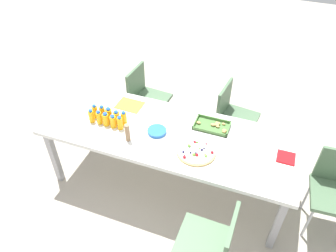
% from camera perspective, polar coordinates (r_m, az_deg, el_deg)
% --- Properties ---
extents(ground_plane, '(12.00, 12.00, 0.00)m').
position_cam_1_polar(ground_plane, '(3.55, 0.01, -9.88)').
color(ground_plane, '#B2A899').
extents(party_table, '(2.38, 0.86, 0.74)m').
position_cam_1_polar(party_table, '(3.05, 0.01, -1.93)').
color(party_table, silver).
rests_on(party_table, ground_plane).
extents(chair_near_right, '(0.41, 0.41, 0.83)m').
position_cam_1_polar(chair_near_right, '(2.62, 7.72, -19.49)').
color(chair_near_right, '#4C6B4C').
rests_on(chair_near_right, ground_plane).
extents(chair_far_left, '(0.43, 0.43, 0.83)m').
position_cam_1_polar(chair_far_left, '(3.88, -4.00, 5.42)').
color(chair_far_left, '#4C6B4C').
rests_on(chair_far_left, ground_plane).
extents(chair_end, '(0.42, 0.42, 0.83)m').
position_cam_1_polar(chair_end, '(3.23, 27.25, -9.45)').
color(chair_end, '#4C6B4C').
rests_on(chair_end, ground_plane).
extents(chair_far_right, '(0.45, 0.45, 0.83)m').
position_cam_1_polar(chair_far_right, '(3.66, 11.23, 2.12)').
color(chair_far_right, '#4C6B4C').
rests_on(chair_far_right, ground_plane).
extents(juice_bottle_0, '(0.05, 0.05, 0.14)m').
position_cam_1_polar(juice_bottle_0, '(3.17, -13.24, 1.68)').
color(juice_bottle_0, '#FAAD14').
rests_on(juice_bottle_0, party_table).
extents(juice_bottle_1, '(0.05, 0.05, 0.14)m').
position_cam_1_polar(juice_bottle_1, '(3.14, -11.95, 1.43)').
color(juice_bottle_1, '#F9AE14').
rests_on(juice_bottle_1, party_table).
extents(juice_bottle_2, '(0.06, 0.06, 0.14)m').
position_cam_1_polar(juice_bottle_2, '(3.10, -10.82, 1.13)').
color(juice_bottle_2, '#FAAE14').
rests_on(juice_bottle_2, party_table).
extents(juice_bottle_3, '(0.06, 0.06, 0.13)m').
position_cam_1_polar(juice_bottle_3, '(3.07, -9.58, 0.75)').
color(juice_bottle_3, '#FAAC14').
rests_on(juice_bottle_3, party_table).
extents(juice_bottle_4, '(0.05, 0.05, 0.14)m').
position_cam_1_polar(juice_bottle_4, '(3.04, -8.41, 0.50)').
color(juice_bottle_4, '#FAAD14').
rests_on(juice_bottle_4, party_table).
extents(juice_bottle_5, '(0.05, 0.05, 0.14)m').
position_cam_1_polar(juice_bottle_5, '(3.22, -12.63, 2.49)').
color(juice_bottle_5, '#FAAB14').
rests_on(juice_bottle_5, party_table).
extents(juice_bottle_6, '(0.05, 0.05, 0.15)m').
position_cam_1_polar(juice_bottle_6, '(3.18, -11.39, 2.28)').
color(juice_bottle_6, '#F9AC14').
rests_on(juice_bottle_6, party_table).
extents(juice_bottle_7, '(0.06, 0.06, 0.15)m').
position_cam_1_polar(juice_bottle_7, '(3.15, -10.28, 1.94)').
color(juice_bottle_7, '#F9AC14').
rests_on(juice_bottle_7, party_table).
extents(juice_bottle_8, '(0.06, 0.06, 0.13)m').
position_cam_1_polar(juice_bottle_8, '(3.12, -8.98, 1.53)').
color(juice_bottle_8, '#FAAE14').
rests_on(juice_bottle_8, party_table).
extents(juice_bottle_9, '(0.05, 0.05, 0.14)m').
position_cam_1_polar(juice_bottle_9, '(3.09, -7.70, 1.31)').
color(juice_bottle_9, '#F9AD14').
rests_on(juice_bottle_9, party_table).
extents(fruit_pizza, '(0.34, 0.34, 0.05)m').
position_cam_1_polar(fruit_pizza, '(2.83, 4.93, -4.44)').
color(fruit_pizza, tan).
rests_on(fruit_pizza, party_table).
extents(snack_tray, '(0.33, 0.21, 0.04)m').
position_cam_1_polar(snack_tray, '(3.09, 7.82, 0.02)').
color(snack_tray, '#477238').
rests_on(snack_tray, party_table).
extents(plate_stack, '(0.18, 0.18, 0.03)m').
position_cam_1_polar(plate_stack, '(3.00, -1.96, -0.91)').
color(plate_stack, blue).
rests_on(plate_stack, party_table).
extents(napkin_stack, '(0.15, 0.15, 0.01)m').
position_cam_1_polar(napkin_stack, '(2.95, 19.91, -5.21)').
color(napkin_stack, red).
rests_on(napkin_stack, party_table).
extents(cardboard_tube, '(0.04, 0.04, 0.18)m').
position_cam_1_polar(cardboard_tube, '(2.90, -7.09, -1.15)').
color(cardboard_tube, '#9E7A56').
rests_on(cardboard_tube, party_table).
extents(paper_folder, '(0.27, 0.21, 0.01)m').
position_cam_1_polar(paper_folder, '(3.35, -6.71, 3.66)').
color(paper_folder, yellow).
rests_on(paper_folder, party_table).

